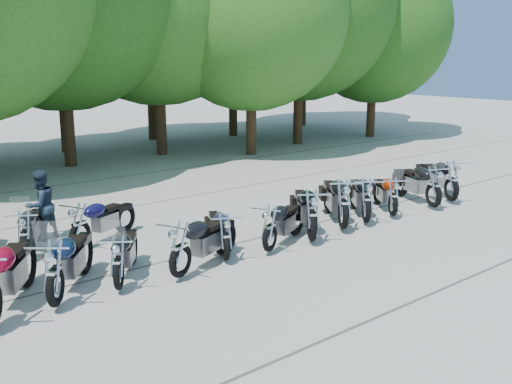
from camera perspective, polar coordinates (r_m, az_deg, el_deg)
ground at (r=12.75m, az=4.36°, el=-5.99°), size 90.00×90.00×0.00m
tree_6 at (r=25.22m, az=-0.48°, el=16.78°), size 8.00×8.00×9.82m
tree_7 at (r=28.40m, az=4.18°, el=17.49°), size 8.79×8.79×10.79m
tree_8 at (r=31.36m, az=11.23°, el=15.18°), size 7.53×7.53×9.25m
tree_12 at (r=27.12m, az=-18.39°, el=15.70°), size 7.88×7.88×9.67m
tree_13 at (r=30.21m, az=-10.21°, el=16.38°), size 8.31×8.31×10.20m
tree_14 at (r=31.28m, az=-2.28°, el=16.06°), size 8.02×8.02×9.84m
tree_15 at (r=35.96m, az=4.61°, el=17.54°), size 9.67×9.67×11.86m
motorcycle_1 at (r=10.40m, az=-18.67°, el=-7.19°), size 2.07×2.28×1.34m
motorcycle_2 at (r=10.87m, az=-13.01°, el=-6.43°), size 1.75×2.03×1.17m
motorcycle_3 at (r=11.21m, az=-7.25°, el=-5.28°), size 2.36×1.50×1.28m
motorcycle_4 at (r=12.08m, az=-2.95°, el=-4.16°), size 1.49×2.10×1.16m
motorcycle_5 at (r=12.58m, az=1.32°, el=-3.35°), size 2.19×1.47×1.19m
motorcycle_6 at (r=13.28m, az=5.36°, el=-2.10°), size 2.04×2.42×1.39m
motorcycle_7 at (r=14.26m, az=8.33°, el=-1.01°), size 2.14×2.52×1.44m
motorcycle_8 at (r=14.94m, az=10.50°, el=-0.66°), size 2.06×2.28×1.34m
motorcycle_9 at (r=15.73m, az=12.94°, el=-0.35°), size 1.80×2.08×1.20m
motorcycle_10 at (r=16.87m, az=16.61°, el=0.61°), size 1.60×2.50×1.36m
motorcycle_11 at (r=17.72m, az=18.18°, el=1.12°), size 1.82×2.51×1.39m
motorcycle_13 at (r=13.03m, az=-21.18°, el=-3.70°), size 1.57×2.15×1.19m
motorcycle_14 at (r=13.34m, az=-16.47°, el=-2.95°), size 2.18×1.44×1.19m
rider_1 at (r=14.37m, az=-19.83°, el=-1.20°), size 0.94×0.84×1.61m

